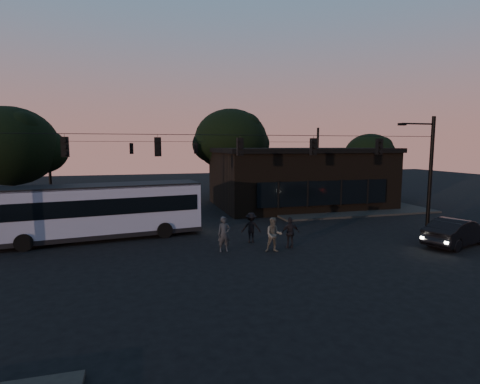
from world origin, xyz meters
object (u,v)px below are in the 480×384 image
object	(u,v)px
bus	(102,208)
pedestrian_a	(224,234)
pedestrian_b	(274,235)
pedestrian_c	(290,233)
building	(298,177)
car	(457,232)
pedestrian_d	(251,228)

from	to	relation	value
bus	pedestrian_a	world-z (taller)	bus
pedestrian_b	pedestrian_c	size ratio (longest dim) A/B	1.08
building	car	size ratio (longest dim) A/B	3.26
car	pedestrian_d	world-z (taller)	pedestrian_d
bus	pedestrian_d	world-z (taller)	bus
car	pedestrian_a	bearing A→B (deg)	60.93
building	car	distance (m)	15.97
pedestrian_c	building	bearing A→B (deg)	-113.21
bus	pedestrian_c	size ratio (longest dim) A/B	6.97
bus	car	distance (m)	20.67
car	pedestrian_c	distance (m)	9.50
bus	car	bearing A→B (deg)	-27.49
pedestrian_d	car	bearing A→B (deg)	173.24
building	pedestrian_d	world-z (taller)	building
bus	pedestrian_a	distance (m)	8.05
building	pedestrian_a	bearing A→B (deg)	-127.61
pedestrian_a	pedestrian_b	size ratio (longest dim) A/B	1.02
pedestrian_c	pedestrian_d	xyz separation A→B (m)	(-1.72, 1.75, 0.02)
pedestrian_a	pedestrian_b	world-z (taller)	pedestrian_a
pedestrian_c	pedestrian_b	bearing A→B (deg)	24.64
pedestrian_d	pedestrian_c	bearing A→B (deg)	146.51
bus	pedestrian_d	size ratio (longest dim) A/B	6.81
car	pedestrian_b	world-z (taller)	pedestrian_b
pedestrian_a	car	bearing A→B (deg)	-8.91
pedestrian_b	pedestrian_c	xyz separation A→B (m)	(1.14, 0.46, -0.07)
car	building	bearing A→B (deg)	-9.09
bus	pedestrian_c	bearing A→B (deg)	-33.97
pedestrian_b	pedestrian_d	distance (m)	2.29
pedestrian_a	pedestrian_c	distance (m)	3.68
pedestrian_d	pedestrian_b	bearing A→B (deg)	116.61
pedestrian_a	pedestrian_b	xyz separation A→B (m)	(2.52, -0.78, -0.02)
car	pedestrian_b	xyz separation A→B (m)	(-10.42, 1.55, 0.15)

